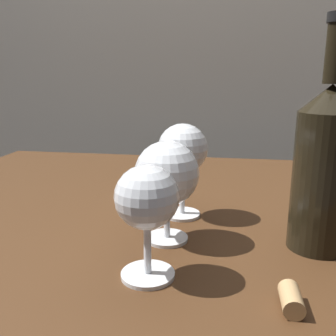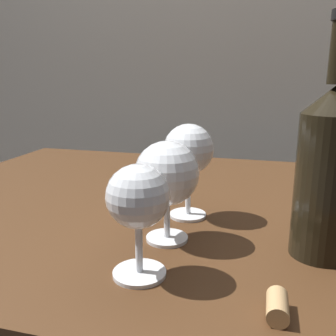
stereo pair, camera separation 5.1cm
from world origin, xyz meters
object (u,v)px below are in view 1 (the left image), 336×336
(wine_glass_white, at_px, (168,174))
(wine_glass_merlot, at_px, (183,151))
(wine_glass_chardonnay, at_px, (147,200))
(wine_bottle, at_px, (324,165))
(cork, at_px, (291,299))

(wine_glass_white, xyz_separation_m, wine_glass_merlot, (0.01, 0.10, 0.01))
(wine_glass_white, relative_size, wine_glass_merlot, 0.93)
(wine_glass_chardonnay, bearing_deg, wine_glass_white, 85.62)
(wine_bottle, bearing_deg, wine_glass_merlot, 155.99)
(wine_glass_merlot, bearing_deg, wine_glass_white, -94.98)
(wine_glass_chardonnay, bearing_deg, cork, -13.82)
(wine_bottle, bearing_deg, cork, -110.63)
(wine_glass_merlot, height_order, cork, wine_glass_merlot)
(wine_glass_merlot, relative_size, wine_bottle, 0.51)
(wine_glass_chardonnay, xyz_separation_m, wine_glass_merlot, (0.02, 0.20, 0.02))
(wine_glass_chardonnay, height_order, wine_bottle, wine_bottle)
(wine_glass_chardonnay, distance_m, wine_glass_white, 0.10)
(wine_glass_white, bearing_deg, cork, -43.34)
(wine_glass_white, distance_m, wine_bottle, 0.21)
(wine_glass_chardonnay, xyz_separation_m, wine_glass_white, (0.01, 0.10, 0.00))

